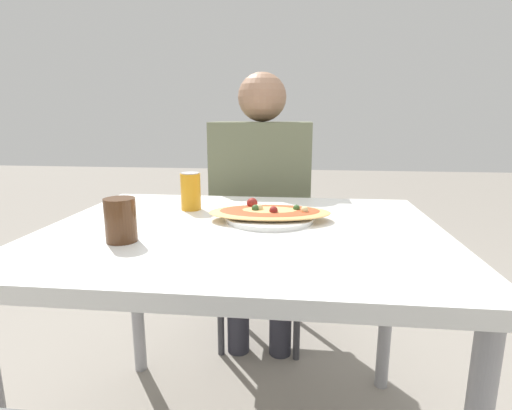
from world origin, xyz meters
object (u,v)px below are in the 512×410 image
(dining_table, at_px, (243,254))
(chair_far_seated, at_px, (264,235))
(person_seated, at_px, (262,191))
(drink_glass, at_px, (121,220))
(soda_can, at_px, (191,191))
(pizza_main, at_px, (270,214))

(dining_table, distance_m, chair_far_seated, 0.79)
(person_seated, xyz_separation_m, drink_glass, (-0.27, -0.82, 0.08))
(soda_can, distance_m, drink_glass, 0.37)
(dining_table, bearing_deg, soda_can, 135.43)
(dining_table, bearing_deg, chair_far_seated, 90.75)
(drink_glass, bearing_deg, dining_table, 29.25)
(person_seated, bearing_deg, chair_far_seated, -90.00)
(soda_can, bearing_deg, chair_far_seated, 71.15)
(dining_table, relative_size, chair_far_seated, 1.27)
(dining_table, xyz_separation_m, pizza_main, (0.07, 0.09, 0.10))
(chair_far_seated, relative_size, person_seated, 0.71)
(dining_table, height_order, drink_glass, drink_glass)
(chair_far_seated, height_order, soda_can, soda_can)
(dining_table, xyz_separation_m, soda_can, (-0.20, 0.20, 0.14))
(pizza_main, xyz_separation_m, soda_can, (-0.27, 0.11, 0.04))
(drink_glass, bearing_deg, chair_far_seated, 73.57)
(soda_can, bearing_deg, person_seated, 67.03)
(pizza_main, relative_size, soda_can, 3.06)
(person_seated, distance_m, soda_can, 0.50)
(dining_table, relative_size, person_seated, 0.90)
(dining_table, relative_size, pizza_main, 2.92)
(pizza_main, bearing_deg, dining_table, -127.68)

